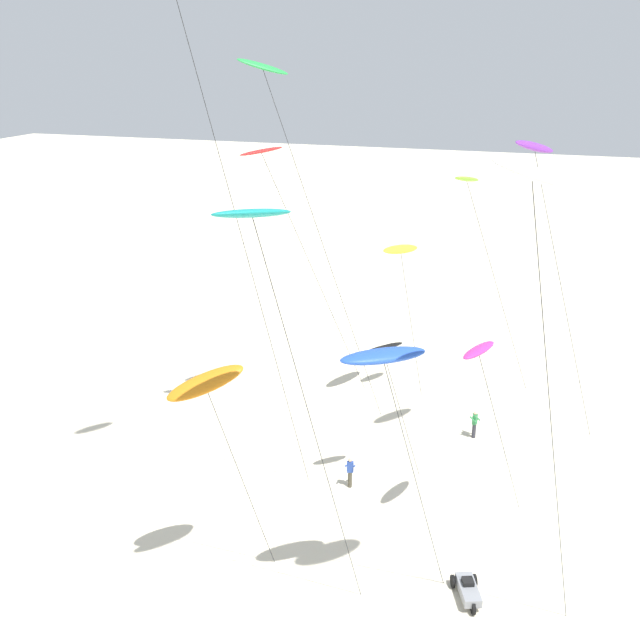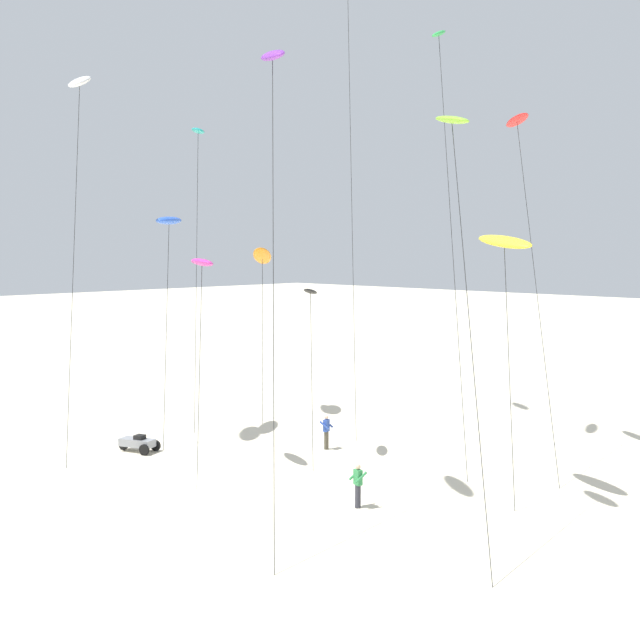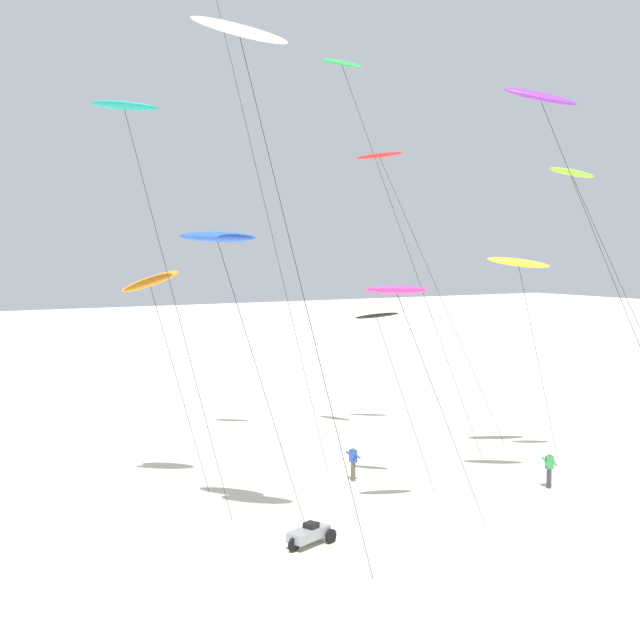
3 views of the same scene
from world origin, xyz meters
name	(u,v)px [view 2 (image 2 of 3)]	position (x,y,z in m)	size (l,w,h in m)	color
ground_plane	(210,484)	(0.00, 0.00, 0.00)	(260.00, 260.00, 0.00)	beige
kite_red	(518,125)	(5.50, 14.19, 15.50)	(6.35, 5.82, 15.99)	red
kite_blue	(169,221)	(-8.64, 4.22, 11.06)	(3.94, 3.89, 11.35)	blue
kite_teal	(198,133)	(-10.91, 7.85, 16.06)	(4.48, 4.00, 16.55)	teal
kite_green	(439,41)	(2.09, 12.56, 19.65)	(6.25, 6.15, 20.56)	green
kite_lime	(452,124)	(9.18, 3.72, 14.02)	(5.84, 5.08, 14.54)	#8CD833
kite_orange	(262,256)	(-8.95, 10.83, 9.20)	(3.25, 3.25, 9.99)	orange
kite_white	(80,83)	(-9.69, -0.03, 17.51)	(4.84, 4.37, 18.37)	white
kite_purple	(273,59)	(3.68, 0.25, 16.57)	(6.54, 5.73, 17.28)	purple
kite_yellow	(504,242)	(9.18, 7.26, 9.92)	(3.38, 2.51, 10.43)	yellow
kite_black	(310,293)	(-0.22, 6.06, 7.62)	(2.76, 2.74, 7.97)	black
kite_magenta	(202,263)	(-2.38, 1.53, 9.03)	(3.89, 3.17, 9.34)	#D8339E
kite_flyer_nearest	(326,431)	(-0.56, 7.47, 0.89)	(0.63, 0.65, 1.67)	#4C4738
kite_flyer_middle	(358,484)	(6.33, 2.04, 0.89)	(0.64, 0.62, 1.67)	#33333D
beach_buggy	(138,443)	(-6.66, 0.84, 0.43)	(2.12, 1.46, 0.82)	gray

